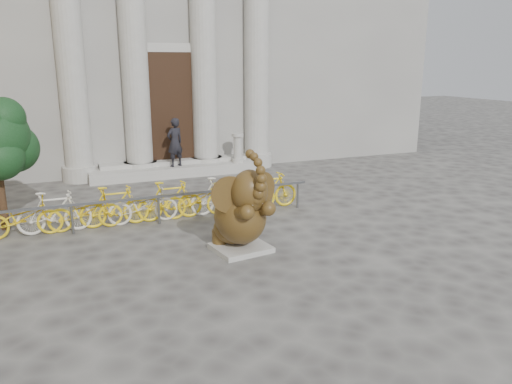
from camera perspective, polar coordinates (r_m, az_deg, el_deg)
name	(u,v)px	position (r m, az deg, el deg)	size (l,w,h in m)	color
ground	(298,278)	(9.37, 4.79, -9.74)	(80.00, 80.00, 0.00)	#474442
classical_building	(141,11)	(22.96, -13.05, 19.55)	(22.00, 10.70, 12.00)	gray
entrance_steps	(177,170)	(17.82, -9.02, 2.50)	(6.00, 1.20, 0.36)	#A8A59E
elephant_statue	(241,214)	(10.34, -1.69, -2.58)	(1.47, 1.71, 2.21)	#A8A59E
bike_rack	(156,202)	(12.63, -11.37, -1.11)	(8.00, 0.53, 1.00)	slate
pedestrian	(175,142)	(17.43, -9.26, 5.61)	(0.61, 0.40, 1.67)	black
balustrade_post	(238,149)	(18.02, -2.11, 4.94)	(0.42, 0.42, 1.04)	#A8A59E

